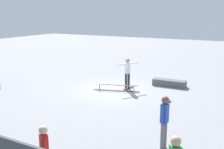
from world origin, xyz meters
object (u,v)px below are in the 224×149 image
bystander_blue_shirt (164,119)px  skater_main (127,71)px  loose_skateboard_teal (166,102)px  skate_ledge (169,83)px  skateboard_main (128,87)px  grind_rail (116,88)px

bystander_blue_shirt → skater_main: bearing=42.4°
bystander_blue_shirt → loose_skateboard_teal: bystander_blue_shirt is taller
skate_ledge → skateboard_main: bearing=39.8°
grind_rail → skater_main: size_ratio=1.41×
grind_rail → skater_main: (-0.37, -0.57, 0.86)m
loose_skateboard_teal → skateboard_main: bearing=64.3°
skateboard_main → loose_skateboard_teal: 2.94m
skate_ledge → skateboard_main: (1.85, 1.54, -0.11)m
skate_ledge → skater_main: size_ratio=1.08×
grind_rail → skater_main: bearing=-140.0°
grind_rail → skate_ledge: size_ratio=1.31×
skater_main → grind_rail: bearing=-179.9°
skate_ledge → skateboard_main: 2.41m
skate_ledge → loose_skateboard_teal: bearing=104.0°
grind_rail → skate_ledge: skate_ledge is taller
skate_ledge → grind_rail: bearing=45.7°
skater_main → skate_ledge: bearing=-14.4°
skater_main → skateboard_main: bearing=36.9°
skater_main → bystander_blue_shirt: skater_main is taller
bystander_blue_shirt → skate_ledge: bearing=22.7°
skate_ledge → bystander_blue_shirt: size_ratio=1.11×
grind_rail → bystander_blue_shirt: bearing=113.3°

